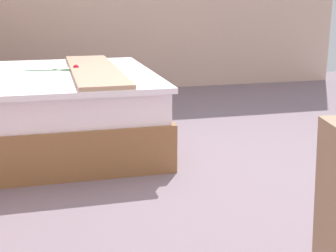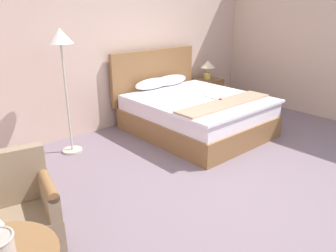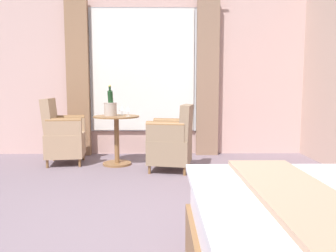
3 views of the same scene
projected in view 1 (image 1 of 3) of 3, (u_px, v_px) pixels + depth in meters
name	position (u px, v px, depth m)	size (l,w,h in m)	color
ground_plane	(246.00, 172.00, 3.30)	(8.13, 8.13, 0.00)	slate
bed	(15.00, 108.00, 3.74)	(1.83, 2.15, 1.25)	brown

